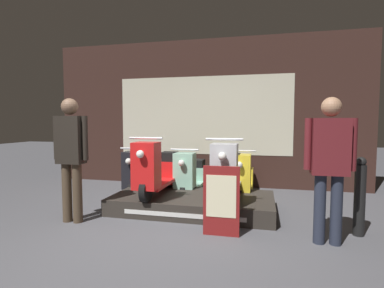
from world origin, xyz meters
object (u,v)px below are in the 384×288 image
(scooter_display_right, at_px, (228,173))
(person_left_browsing, at_px, (71,151))
(street_bollard, at_px, (360,197))
(person_right_browsing, at_px, (330,159))
(scooter_backrow_1, at_px, (191,175))
(scooter_backrow_0, at_px, (145,173))
(scooter_display_left, at_px, (158,170))
(scooter_backrow_2, at_px, (242,178))
(price_sign_board, at_px, (221,201))

(scooter_display_right, xyz_separation_m, person_left_browsing, (-2.10, -0.88, 0.37))
(person_left_browsing, xyz_separation_m, street_bollard, (3.78, 0.37, -0.51))
(person_right_browsing, height_order, street_bollard, person_right_browsing)
(scooter_backrow_1, distance_m, street_bollard, 2.94)
(person_right_browsing, distance_m, street_bollard, 0.75)
(scooter_display_right, height_order, scooter_backrow_0, scooter_display_right)
(scooter_backrow_0, relative_size, person_right_browsing, 0.92)
(scooter_backrow_1, height_order, person_left_browsing, person_left_browsing)
(scooter_display_right, bearing_deg, scooter_display_left, 180.00)
(scooter_backrow_2, bearing_deg, scooter_display_right, -97.85)
(scooter_backrow_0, bearing_deg, scooter_backrow_1, 0.00)
(scooter_backrow_2, bearing_deg, person_left_browsing, -139.57)
(scooter_backrow_1, height_order, street_bollard, street_bollard)
(scooter_display_left, xyz_separation_m, scooter_display_right, (1.13, 0.00, 0.00))
(scooter_backrow_0, xyz_separation_m, scooter_backrow_1, (0.97, 0.00, 0.00))
(person_left_browsing, bearing_deg, price_sign_board, -0.98)
(scooter_display_left, xyz_separation_m, scooter_backrow_2, (1.27, 1.03, -0.25))
(scooter_backrow_1, xyz_separation_m, person_right_browsing, (2.07, -1.91, 0.61))
(scooter_display_right, distance_m, scooter_backrow_0, 2.08)
(street_bollard, bearing_deg, person_right_browsing, -139.88)
(person_left_browsing, bearing_deg, scooter_backrow_2, 40.43)
(person_right_browsing, xyz_separation_m, price_sign_board, (-1.23, -0.04, -0.55))
(scooter_display_right, xyz_separation_m, scooter_backrow_0, (-1.79, 1.03, -0.25))
(scooter_backrow_2, bearing_deg, scooter_display_left, -141.01)
(scooter_backrow_0, relative_size, scooter_backrow_1, 1.00)
(scooter_backrow_0, distance_m, scooter_backrow_1, 0.97)
(scooter_backrow_2, distance_m, person_left_browsing, 3.01)
(scooter_backrow_0, height_order, scooter_backrow_1, same)
(scooter_backrow_0, height_order, person_right_browsing, person_right_browsing)
(scooter_backrow_0, bearing_deg, scooter_display_left, -57.26)
(scooter_display_left, xyz_separation_m, street_bollard, (2.81, -0.51, -0.14))
(person_right_browsing, relative_size, street_bollard, 1.72)
(scooter_backrow_1, bearing_deg, scooter_display_right, -51.30)
(scooter_display_left, xyz_separation_m, price_sign_board, (1.14, -0.91, -0.19))
(scooter_backrow_1, bearing_deg, scooter_display_left, -106.49)
(scooter_display_right, xyz_separation_m, scooter_backrow_1, (-0.82, 1.03, -0.25))
(person_left_browsing, relative_size, price_sign_board, 1.99)
(scooter_backrow_0, bearing_deg, price_sign_board, -47.11)
(scooter_display_left, height_order, person_left_browsing, person_left_browsing)
(scooter_backrow_2, bearing_deg, street_bollard, -45.06)
(price_sign_board, bearing_deg, street_bollard, 13.58)
(scooter_display_right, bearing_deg, person_right_browsing, -35.20)
(person_left_browsing, bearing_deg, scooter_display_right, 22.74)
(scooter_display_right, relative_size, person_right_browsing, 0.92)
(scooter_backrow_2, height_order, person_left_browsing, person_left_browsing)
(person_left_browsing, xyz_separation_m, price_sign_board, (2.11, -0.04, -0.56))
(price_sign_board, bearing_deg, scooter_backrow_0, 132.89)
(scooter_display_left, relative_size, scooter_backrow_2, 1.00)
(scooter_backrow_1, xyz_separation_m, scooter_backrow_2, (0.97, 0.00, 0.00))
(scooter_display_right, xyz_separation_m, scooter_backrow_2, (0.14, 1.03, -0.25))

